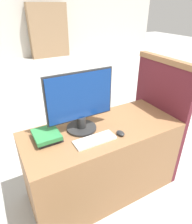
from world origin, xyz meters
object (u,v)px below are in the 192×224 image
monitor (80,102)px  mouse (121,133)px  keyboard (95,140)px  book_stack (47,135)px

monitor → mouse: size_ratio=6.95×
monitor → keyboard: (0.02, -0.21, -0.25)m
monitor → mouse: monitor is taller
keyboard → mouse: (0.23, -0.03, 0.01)m
keyboard → book_stack: bearing=147.2°
monitor → keyboard: size_ratio=1.71×
monitor → book_stack: size_ratio=2.41×
keyboard → mouse: mouse is taller
book_stack → mouse: bearing=-23.5°
keyboard → mouse: bearing=-7.6°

